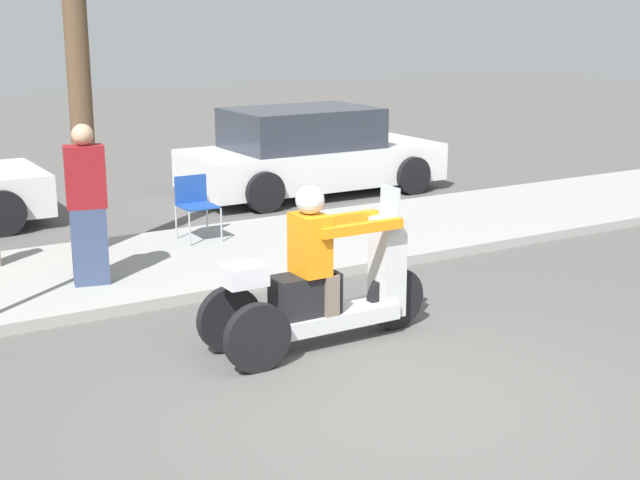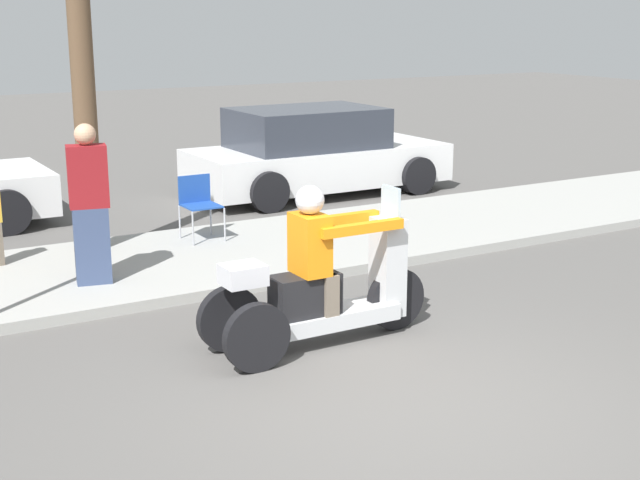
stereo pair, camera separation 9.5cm
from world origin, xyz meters
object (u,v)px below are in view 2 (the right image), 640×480
object	(u,v)px
motorcycle_trike	(320,288)
parked_car_lot_far	(314,153)
folding_chair_set_back	(198,200)
tree_trunk	(85,106)
spectator_mid_group	(90,207)

from	to	relation	value
motorcycle_trike	parked_car_lot_far	world-z (taller)	motorcycle_trike
folding_chair_set_back	parked_car_lot_far	xyz separation A→B (m)	(3.09, 2.35, 0.06)
motorcycle_trike	tree_trunk	bearing A→B (deg)	102.97
spectator_mid_group	folding_chair_set_back	size ratio (longest dim) A/B	2.12
motorcycle_trike	spectator_mid_group	distance (m)	2.95
spectator_mid_group	tree_trunk	xyz separation A→B (m)	(0.41, 1.42, 0.94)
tree_trunk	spectator_mid_group	bearing A→B (deg)	-106.19
parked_car_lot_far	tree_trunk	world-z (taller)	tree_trunk
motorcycle_trike	folding_chair_set_back	size ratio (longest dim) A/B	2.73
spectator_mid_group	tree_trunk	distance (m)	1.75
folding_chair_set_back	parked_car_lot_far	world-z (taller)	parked_car_lot_far
spectator_mid_group	folding_chair_set_back	world-z (taller)	spectator_mid_group
spectator_mid_group	tree_trunk	bearing A→B (deg)	73.81
folding_chair_set_back	tree_trunk	size ratio (longest dim) A/B	0.23
motorcycle_trike	folding_chair_set_back	bearing A→B (deg)	83.65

